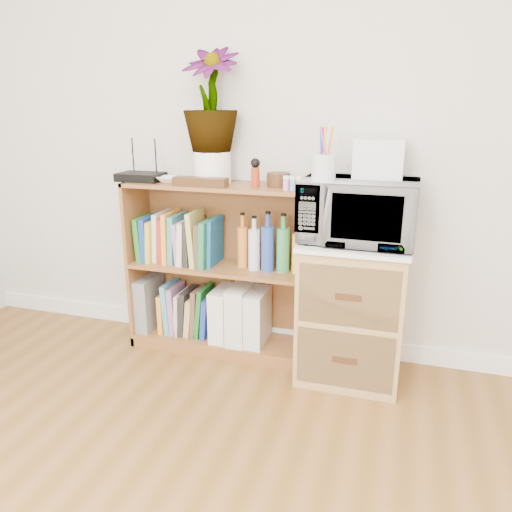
% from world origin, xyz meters
% --- Properties ---
extents(skirting_board, '(4.00, 0.02, 0.10)m').
position_xyz_m(skirting_board, '(0.00, 2.24, 0.05)').
color(skirting_board, white).
rests_on(skirting_board, ground).
extents(bookshelf, '(1.00, 0.30, 0.95)m').
position_xyz_m(bookshelf, '(-0.35, 2.10, 0.47)').
color(bookshelf, brown).
rests_on(bookshelf, ground).
extents(wicker_unit, '(0.50, 0.45, 0.70)m').
position_xyz_m(wicker_unit, '(0.40, 2.02, 0.35)').
color(wicker_unit, '#9E7542').
rests_on(wicker_unit, ground).
extents(microwave, '(0.54, 0.37, 0.30)m').
position_xyz_m(microwave, '(0.40, 2.02, 0.87)').
color(microwave, silver).
rests_on(microwave, wicker_unit).
extents(pen_cup, '(0.11, 0.11, 0.12)m').
position_xyz_m(pen_cup, '(0.24, 1.92, 1.08)').
color(pen_cup, silver).
rests_on(pen_cup, microwave).
extents(small_appliance, '(0.23, 0.19, 0.18)m').
position_xyz_m(small_appliance, '(0.47, 2.11, 1.11)').
color(small_appliance, silver).
rests_on(small_appliance, microwave).
extents(router, '(0.24, 0.16, 0.04)m').
position_xyz_m(router, '(-0.78, 2.08, 0.97)').
color(router, black).
rests_on(router, bookshelf).
extents(white_bowl, '(0.13, 0.13, 0.03)m').
position_xyz_m(white_bowl, '(-0.61, 2.07, 0.97)').
color(white_bowl, silver).
rests_on(white_bowl, bookshelf).
extents(plant_pot, '(0.20, 0.20, 0.17)m').
position_xyz_m(plant_pot, '(-0.38, 2.12, 1.03)').
color(plant_pot, white).
rests_on(plant_pot, bookshelf).
extents(potted_plant, '(0.29, 0.29, 0.51)m').
position_xyz_m(potted_plant, '(-0.38, 2.12, 1.37)').
color(potted_plant, '#2F7632').
rests_on(potted_plant, plant_pot).
extents(trinket_box, '(0.29, 0.07, 0.05)m').
position_xyz_m(trinket_box, '(-0.40, 2.00, 0.97)').
color(trinket_box, '#33200E').
rests_on(trinket_box, bookshelf).
extents(kokeshi_doll, '(0.04, 0.04, 0.10)m').
position_xyz_m(kokeshi_doll, '(-0.12, 2.06, 1.00)').
color(kokeshi_doll, '#9A2D12').
rests_on(kokeshi_doll, bookshelf).
extents(wooden_bowl, '(0.12, 0.12, 0.07)m').
position_xyz_m(wooden_bowl, '(-0.02, 2.11, 0.99)').
color(wooden_bowl, '#3B2110').
rests_on(wooden_bowl, bookshelf).
extents(paint_jars, '(0.11, 0.04, 0.06)m').
position_xyz_m(paint_jars, '(0.08, 2.01, 0.98)').
color(paint_jars, pink).
rests_on(paint_jars, bookshelf).
extents(file_box, '(0.09, 0.25, 0.31)m').
position_xyz_m(file_box, '(-0.80, 2.10, 0.23)').
color(file_box, slate).
rests_on(file_box, bookshelf).
extents(magazine_holder_left, '(0.09, 0.24, 0.30)m').
position_xyz_m(magazine_holder_left, '(-0.33, 2.09, 0.22)').
color(magazine_holder_left, silver).
rests_on(magazine_holder_left, bookshelf).
extents(magazine_holder_mid, '(0.10, 0.26, 0.32)m').
position_xyz_m(magazine_holder_mid, '(-0.22, 2.09, 0.23)').
color(magazine_holder_mid, silver).
rests_on(magazine_holder_mid, bookshelf).
extents(magazine_holder_right, '(0.10, 0.24, 0.30)m').
position_xyz_m(magazine_holder_right, '(-0.12, 2.09, 0.22)').
color(magazine_holder_right, silver).
rests_on(magazine_holder_right, bookshelf).
extents(cookbooks, '(0.46, 0.20, 0.30)m').
position_xyz_m(cookbooks, '(-0.58, 2.10, 0.63)').
color(cookbooks, '#1F7722').
rests_on(cookbooks, bookshelf).
extents(liquor_bottles, '(0.46, 0.07, 0.32)m').
position_xyz_m(liquor_bottles, '(-0.00, 2.10, 0.65)').
color(liquor_bottles, '#C86E25').
rests_on(liquor_bottles, bookshelf).
extents(lower_books, '(0.31, 0.19, 0.30)m').
position_xyz_m(lower_books, '(-0.55, 2.10, 0.20)').
color(lower_books, gold).
rests_on(lower_books, bookshelf).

